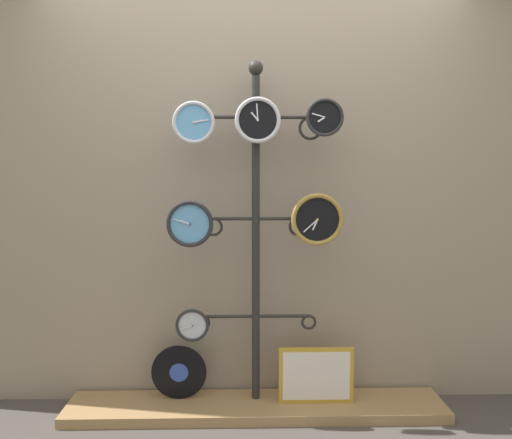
{
  "coord_description": "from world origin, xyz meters",
  "views": [
    {
      "loc": [
        -0.07,
        -2.45,
        1.4
      ],
      "look_at": [
        0.0,
        0.36,
        1.13
      ],
      "focal_mm": 35.0,
      "sensor_mm": 36.0,
      "label": 1
    }
  ],
  "objects_px": {
    "display_stand": "(256,276)",
    "picture_frame": "(316,375)",
    "clock_top_right": "(325,117)",
    "clock_top_center": "(258,120)",
    "clock_middle_right": "(317,219)",
    "clock_middle_left": "(190,224)",
    "clock_top_left": "(194,123)",
    "clock_bottom_left": "(192,325)",
    "vinyl_record": "(179,372)"
  },
  "relations": [
    {
      "from": "clock_top_right",
      "to": "display_stand",
      "type": "bearing_deg",
      "value": 167.81
    },
    {
      "from": "display_stand",
      "to": "clock_middle_left",
      "type": "bearing_deg",
      "value": -164.66
    },
    {
      "from": "clock_top_left",
      "to": "clock_top_center",
      "type": "relative_size",
      "value": 0.92
    },
    {
      "from": "clock_middle_right",
      "to": "picture_frame",
      "type": "height_order",
      "value": "clock_middle_right"
    },
    {
      "from": "display_stand",
      "to": "clock_middle_right",
      "type": "xyz_separation_m",
      "value": [
        0.34,
        -0.11,
        0.34
      ]
    },
    {
      "from": "picture_frame",
      "to": "clock_middle_left",
      "type": "bearing_deg",
      "value": -177.68
    },
    {
      "from": "clock_top_right",
      "to": "vinyl_record",
      "type": "distance_m",
      "value": 1.7
    },
    {
      "from": "clock_top_left",
      "to": "clock_top_center",
      "type": "bearing_deg",
      "value": -0.05
    },
    {
      "from": "clock_top_left",
      "to": "clock_middle_right",
      "type": "relative_size",
      "value": 0.8
    },
    {
      "from": "clock_top_right",
      "to": "picture_frame",
      "type": "distance_m",
      "value": 1.48
    },
    {
      "from": "clock_top_left",
      "to": "clock_bottom_left",
      "type": "xyz_separation_m",
      "value": [
        -0.02,
        0.0,
        -1.14
      ]
    },
    {
      "from": "clock_top_center",
      "to": "picture_frame",
      "type": "height_order",
      "value": "clock_top_center"
    },
    {
      "from": "display_stand",
      "to": "clock_top_center",
      "type": "relative_size",
      "value": 7.97
    },
    {
      "from": "clock_top_center",
      "to": "picture_frame",
      "type": "relative_size",
      "value": 0.58
    },
    {
      "from": "clock_middle_right",
      "to": "clock_middle_left",
      "type": "bearing_deg",
      "value": 179.23
    },
    {
      "from": "clock_top_center",
      "to": "clock_bottom_left",
      "type": "height_order",
      "value": "clock_top_center"
    },
    {
      "from": "clock_bottom_left",
      "to": "vinyl_record",
      "type": "distance_m",
      "value": 0.33
    },
    {
      "from": "clock_middle_right",
      "to": "clock_bottom_left",
      "type": "height_order",
      "value": "clock_middle_right"
    },
    {
      "from": "clock_middle_right",
      "to": "clock_bottom_left",
      "type": "bearing_deg",
      "value": 177.0
    },
    {
      "from": "display_stand",
      "to": "picture_frame",
      "type": "xyz_separation_m",
      "value": [
        0.35,
        -0.07,
        -0.58
      ]
    },
    {
      "from": "clock_middle_right",
      "to": "clock_top_right",
      "type": "bearing_deg",
      "value": 36.85
    },
    {
      "from": "clock_top_left",
      "to": "clock_middle_left",
      "type": "relative_size",
      "value": 0.89
    },
    {
      "from": "display_stand",
      "to": "clock_top_center",
      "type": "distance_m",
      "value": 0.89
    },
    {
      "from": "clock_middle_left",
      "to": "clock_top_left",
      "type": "bearing_deg",
      "value": 42.35
    },
    {
      "from": "clock_top_left",
      "to": "clock_middle_left",
      "type": "distance_m",
      "value": 0.56
    },
    {
      "from": "clock_bottom_left",
      "to": "picture_frame",
      "type": "relative_size",
      "value": 0.44
    },
    {
      "from": "clock_top_center",
      "to": "clock_middle_right",
      "type": "bearing_deg",
      "value": -5.56
    },
    {
      "from": "vinyl_record",
      "to": "clock_middle_left",
      "type": "bearing_deg",
      "value": -48.13
    },
    {
      "from": "picture_frame",
      "to": "clock_bottom_left",
      "type": "bearing_deg",
      "value": -179.87
    },
    {
      "from": "clock_middle_left",
      "to": "picture_frame",
      "type": "height_order",
      "value": "clock_middle_left"
    },
    {
      "from": "picture_frame",
      "to": "clock_top_left",
      "type": "bearing_deg",
      "value": -179.5
    },
    {
      "from": "clock_top_right",
      "to": "vinyl_record",
      "type": "relative_size",
      "value": 0.64
    },
    {
      "from": "clock_top_right",
      "to": "clock_middle_left",
      "type": "xyz_separation_m",
      "value": [
        -0.75,
        -0.02,
        -0.59
      ]
    },
    {
      "from": "clock_top_center",
      "to": "picture_frame",
      "type": "xyz_separation_m",
      "value": [
        0.34,
        0.01,
        -1.46
      ]
    },
    {
      "from": "clock_bottom_left",
      "to": "clock_top_right",
      "type": "bearing_deg",
      "value": -0.62
    },
    {
      "from": "clock_top_center",
      "to": "clock_middle_left",
      "type": "distance_m",
      "value": 0.68
    },
    {
      "from": "clock_middle_left",
      "to": "picture_frame",
      "type": "xyz_separation_m",
      "value": [
        0.72,
        0.03,
        -0.89
      ]
    },
    {
      "from": "clock_middle_right",
      "to": "clock_top_left",
      "type": "bearing_deg",
      "value": 177.27
    },
    {
      "from": "clock_middle_right",
      "to": "display_stand",
      "type": "bearing_deg",
      "value": 161.97
    },
    {
      "from": "clock_middle_left",
      "to": "display_stand",
      "type": "bearing_deg",
      "value": 15.34
    },
    {
      "from": "vinyl_record",
      "to": "picture_frame",
      "type": "relative_size",
      "value": 0.75
    },
    {
      "from": "display_stand",
      "to": "clock_middle_left",
      "type": "distance_m",
      "value": 0.5
    },
    {
      "from": "clock_middle_right",
      "to": "clock_bottom_left",
      "type": "relative_size",
      "value": 1.53
    },
    {
      "from": "picture_frame",
      "to": "clock_top_right",
      "type": "bearing_deg",
      "value": -18.76
    },
    {
      "from": "display_stand",
      "to": "clock_top_right",
      "type": "height_order",
      "value": "display_stand"
    },
    {
      "from": "clock_top_left",
      "to": "picture_frame",
      "type": "bearing_deg",
      "value": 0.5
    },
    {
      "from": "clock_top_center",
      "to": "clock_bottom_left",
      "type": "relative_size",
      "value": 1.33
    },
    {
      "from": "display_stand",
      "to": "clock_top_right",
      "type": "bearing_deg",
      "value": -12.19
    },
    {
      "from": "clock_top_left",
      "to": "vinyl_record",
      "type": "distance_m",
      "value": 1.45
    },
    {
      "from": "clock_bottom_left",
      "to": "clock_middle_left",
      "type": "bearing_deg",
      "value": -96.85
    }
  ]
}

